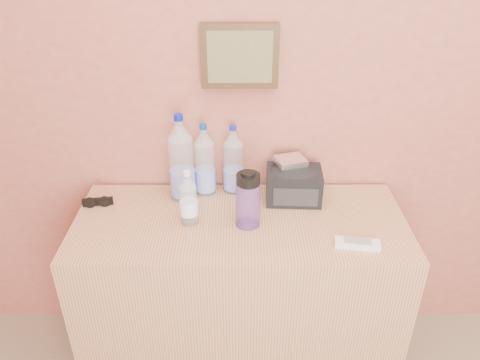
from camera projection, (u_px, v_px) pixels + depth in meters
name	position (u px, v px, depth m)	size (l,w,h in m)	color
picture_frame	(240.00, 56.00, 1.80)	(0.30, 0.03, 0.25)	#382311
dresser	(240.00, 297.00, 2.06)	(1.32, 0.55, 0.82)	tan
pet_large_a	(182.00, 162.00, 1.92)	(0.10, 0.10, 0.38)	silver
pet_large_b	(233.00, 163.00, 1.98)	(0.08, 0.08, 0.31)	silver
pet_large_c	(205.00, 163.00, 1.97)	(0.09, 0.09, 0.32)	white
pet_small	(189.00, 201.00, 1.79)	(0.07, 0.07, 0.23)	silver
nalgene_bottle	(248.00, 199.00, 1.77)	(0.09, 0.09, 0.23)	#653C98
sunglasses	(98.00, 202.00, 1.94)	(0.13, 0.05, 0.03)	black
ac_remote	(357.00, 244.00, 1.70)	(0.16, 0.05, 0.02)	white
toiletry_bag	(294.00, 183.00, 1.95)	(0.23, 0.16, 0.15)	black
foil_packet	(291.00, 161.00, 1.93)	(0.12, 0.10, 0.02)	silver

